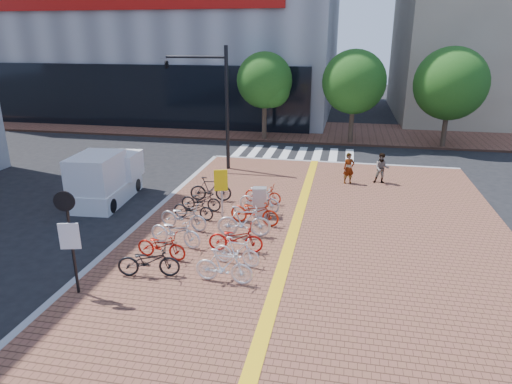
% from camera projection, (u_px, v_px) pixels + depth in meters
% --- Properties ---
extents(ground, '(120.00, 120.00, 0.00)m').
position_uv_depth(ground, '(231.00, 250.00, 15.88)').
color(ground, black).
rests_on(ground, ground).
extents(sidewalk, '(14.00, 34.00, 0.15)m').
position_uv_depth(sidewalk, '(302.00, 351.00, 10.66)').
color(sidewalk, brown).
rests_on(sidewalk, ground).
extents(tactile_strip, '(0.40, 34.00, 0.01)m').
position_uv_depth(tactile_strip, '(260.00, 343.00, 10.82)').
color(tactile_strip, gold).
rests_on(tactile_strip, sidewalk).
extents(kerb_west, '(0.25, 34.00, 0.15)m').
position_uv_depth(kerb_west, '(36.00, 317.00, 11.95)').
color(kerb_west, gray).
rests_on(kerb_west, ground).
extents(kerb_north, '(14.00, 0.25, 0.15)m').
position_uv_depth(kerb_north, '(332.00, 163.00, 26.43)').
color(kerb_north, gray).
rests_on(kerb_north, ground).
extents(far_sidewalk, '(70.00, 8.00, 0.15)m').
position_uv_depth(far_sidewalk, '(298.00, 131.00, 35.33)').
color(far_sidewalk, brown).
rests_on(far_sidewalk, ground).
extents(crosswalk, '(7.50, 4.00, 0.01)m').
position_uv_depth(crosswalk, '(293.00, 154.00, 28.77)').
color(crosswalk, silver).
rests_on(crosswalk, ground).
extents(street_trees, '(16.20, 4.60, 6.35)m').
position_uv_depth(street_trees, '(370.00, 84.00, 29.80)').
color(street_trees, '#38281E').
rests_on(street_trees, far_sidewalk).
extents(bike_0, '(1.98, 1.00, 0.99)m').
position_uv_depth(bike_0, '(149.00, 261.00, 13.72)').
color(bike_0, black).
rests_on(bike_0, sidewalk).
extents(bike_1, '(1.78, 0.78, 0.91)m').
position_uv_depth(bike_1, '(161.00, 245.00, 14.84)').
color(bike_1, '#A7160B').
rests_on(bike_1, sidewalk).
extents(bike_2, '(2.08, 1.08, 1.04)m').
position_uv_depth(bike_2, '(175.00, 231.00, 15.73)').
color(bike_2, silver).
rests_on(bike_2, sidewalk).
extents(bike_3, '(2.02, 0.99, 1.02)m').
position_uv_depth(bike_3, '(183.00, 216.00, 17.08)').
color(bike_3, '#AFAFB4').
rests_on(bike_3, sidewalk).
extents(bike_4, '(1.75, 0.76, 0.89)m').
position_uv_depth(bike_4, '(193.00, 208.00, 18.05)').
color(bike_4, black).
rests_on(bike_4, sidewalk).
extents(bike_5, '(1.72, 0.63, 0.90)m').
position_uv_depth(bike_5, '(201.00, 200.00, 18.94)').
color(bike_5, black).
rests_on(bike_5, sidewalk).
extents(bike_6, '(1.88, 0.80, 1.10)m').
position_uv_depth(bike_6, '(211.00, 189.00, 20.01)').
color(bike_6, black).
rests_on(bike_6, sidewalk).
extents(bike_7, '(1.79, 0.59, 1.06)m').
position_uv_depth(bike_7, '(224.00, 266.00, 13.33)').
color(bike_7, white).
rests_on(bike_7, sidewalk).
extents(bike_8, '(1.62, 0.72, 0.94)m').
position_uv_depth(bike_8, '(237.00, 251.00, 14.39)').
color(bike_8, white).
rests_on(bike_8, sidewalk).
extents(bike_9, '(1.89, 0.77, 0.97)m').
position_uv_depth(bike_9, '(236.00, 238.00, 15.29)').
color(bike_9, '#AD110C').
rests_on(bike_9, sidewalk).
extents(bike_10, '(2.00, 0.81, 1.17)m').
position_uv_depth(bike_10, '(244.00, 221.00, 16.42)').
color(bike_10, silver).
rests_on(bike_10, sidewalk).
extents(bike_11, '(2.06, 1.02, 1.04)m').
position_uv_depth(bike_11, '(255.00, 211.00, 17.53)').
color(bike_11, '#B1210C').
rests_on(bike_11, sidewalk).
extents(bike_12, '(1.79, 0.72, 1.05)m').
position_uv_depth(bike_12, '(259.00, 200.00, 18.72)').
color(bike_12, silver).
rests_on(bike_12, sidewalk).
extents(bike_13, '(1.71, 0.81, 0.86)m').
position_uv_depth(bike_13, '(263.00, 194.00, 19.77)').
color(bike_13, red).
rests_on(bike_13, sidewalk).
extents(pedestrian_a, '(0.65, 0.54, 1.53)m').
position_uv_depth(pedestrian_a, '(349.00, 168.00, 22.35)').
color(pedestrian_a, gray).
rests_on(pedestrian_a, sidewalk).
extents(pedestrian_b, '(0.76, 0.61, 1.51)m').
position_uv_depth(pedestrian_b, '(382.00, 168.00, 22.37)').
color(pedestrian_b, '#4C4F60').
rests_on(pedestrian_b, sidewalk).
extents(utility_box, '(0.60, 0.47, 1.19)m').
position_uv_depth(utility_box, '(260.00, 202.00, 18.32)').
color(utility_box, '#BCBCC1').
rests_on(utility_box, sidewalk).
extents(yellow_sign, '(0.52, 0.23, 1.98)m').
position_uv_depth(yellow_sign, '(221.00, 185.00, 17.93)').
color(yellow_sign, '#B7B7BC').
rests_on(yellow_sign, sidewalk).
extents(notice_sign, '(0.56, 0.20, 3.06)m').
position_uv_depth(notice_sign, '(69.00, 230.00, 12.33)').
color(notice_sign, black).
rests_on(notice_sign, sidewalk).
extents(traffic_light_pole, '(3.48, 1.34, 6.48)m').
position_uv_depth(traffic_light_pole, '(199.00, 85.00, 23.96)').
color(traffic_light_pole, black).
rests_on(traffic_light_pole, sidewalk).
extents(box_truck, '(2.00, 4.08, 2.29)m').
position_uv_depth(box_truck, '(106.00, 178.00, 20.22)').
color(box_truck, silver).
rests_on(box_truck, ground).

